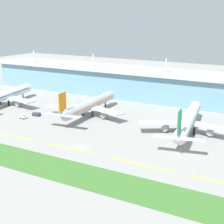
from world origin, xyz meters
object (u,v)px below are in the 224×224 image
(airliner_nearest, at_px, (5,95))
(airliner_near_middle, at_px, (89,105))
(pushback_tug, at_px, (36,114))
(airliner_far_middle, at_px, (188,121))
(baggage_cart, at_px, (23,117))

(airliner_nearest, relative_size, airliner_near_middle, 0.94)
(airliner_nearest, xyz_separation_m, pushback_tug, (34.44, -9.68, -5.34))
(airliner_near_middle, xyz_separation_m, airliner_far_middle, (59.32, -1.89, 0.01))
(airliner_near_middle, height_order, pushback_tug, airliner_near_middle)
(airliner_far_middle, xyz_separation_m, pushback_tug, (-85.30, -13.12, -5.35))
(airliner_nearest, distance_m, baggage_cart, 37.09)
(airliner_nearest, bearing_deg, baggage_cart, -29.35)
(airliner_near_middle, bearing_deg, baggage_cart, -140.61)
(airliner_near_middle, relative_size, airliner_far_middle, 0.94)
(airliner_near_middle, distance_m, pushback_tug, 30.48)
(airliner_nearest, xyz_separation_m, airliner_near_middle, (60.42, 5.33, 0.00))
(airliner_far_middle, bearing_deg, baggage_cart, -166.26)
(airliner_nearest, bearing_deg, airliner_near_middle, 5.04)
(airliner_far_middle, relative_size, baggage_cart, 17.72)
(airliner_far_middle, bearing_deg, airliner_nearest, -178.35)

